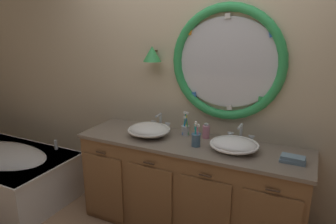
{
  "coord_description": "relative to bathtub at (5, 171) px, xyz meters",
  "views": [
    {
      "loc": [
        0.99,
        -2.05,
        1.84
      ],
      "look_at": [
        -0.13,
        0.25,
        1.1
      ],
      "focal_mm": 33.01,
      "sensor_mm": 36.0,
      "label": 1
    }
  ],
  "objects": [
    {
      "name": "sink_basin_right",
      "position": [
        2.39,
        0.34,
        0.61
      ],
      "size": [
        0.39,
        0.39,
        0.11
      ],
      "color": "white",
      "rests_on": "vanity_counter"
    },
    {
      "name": "faucet_set_right",
      "position": [
        2.39,
        0.56,
        0.62
      ],
      "size": [
        0.23,
        0.13,
        0.17
      ],
      "color": "silver",
      "rests_on": "vanity_counter"
    },
    {
      "name": "back_wall_assembly",
      "position": [
        1.94,
        0.68,
        1.02
      ],
      "size": [
        6.4,
        0.26,
        2.6
      ],
      "color": "beige",
      "rests_on": "ground_plane"
    },
    {
      "name": "sink_basin_left",
      "position": [
        1.61,
        0.34,
        0.61
      ],
      "size": [
        0.39,
        0.39,
        0.12
      ],
      "color": "white",
      "rests_on": "vanity_counter"
    },
    {
      "name": "vanity_counter",
      "position": [
        2.0,
        0.37,
        0.13
      ],
      "size": [
        2.01,
        0.59,
        0.85
      ],
      "color": "olive",
      "rests_on": "ground_plane"
    },
    {
      "name": "faucet_set_left",
      "position": [
        1.61,
        0.56,
        0.61
      ],
      "size": [
        0.2,
        0.12,
        0.16
      ],
      "color": "silver",
      "rests_on": "vanity_counter"
    },
    {
      "name": "toothbrush_holder_left",
      "position": [
        1.89,
        0.5,
        0.61
      ],
      "size": [
        0.08,
        0.08,
        0.23
      ],
      "color": "silver",
      "rests_on": "vanity_counter"
    },
    {
      "name": "bathtub",
      "position": [
        0.0,
        0.0,
        0.0
      ],
      "size": [
        1.46,
        0.89,
        0.6
      ],
      "color": "white",
      "rests_on": "ground_plane"
    },
    {
      "name": "toothbrush_holder_right",
      "position": [
        2.08,
        0.3,
        0.62
      ],
      "size": [
        0.08,
        0.08,
        0.21
      ],
      "color": "slate",
      "rests_on": "vanity_counter"
    },
    {
      "name": "soap_dispenser",
      "position": [
        2.09,
        0.52,
        0.62
      ],
      "size": [
        0.06,
        0.07,
        0.14
      ],
      "color": "pink",
      "rests_on": "vanity_counter"
    },
    {
      "name": "folded_hand_towel",
      "position": [
        2.83,
        0.32,
        0.58
      ],
      "size": [
        0.18,
        0.1,
        0.05
      ],
      "color": "#7593A8",
      "rests_on": "vanity_counter"
    }
  ]
}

